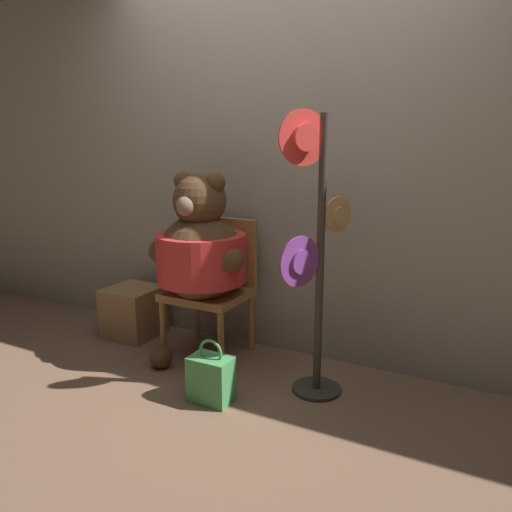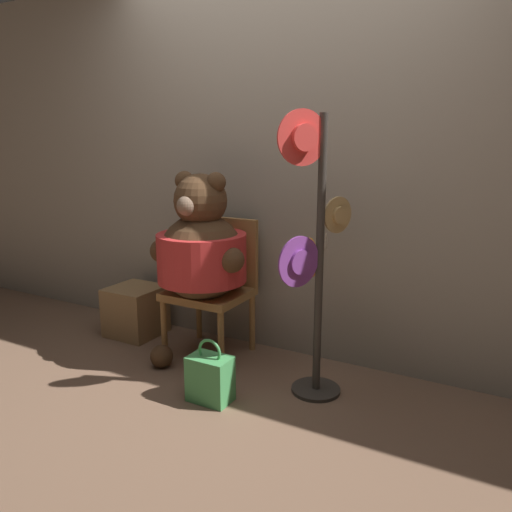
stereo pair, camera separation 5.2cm
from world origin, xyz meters
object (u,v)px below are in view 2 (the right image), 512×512
object	(u,v)px
teddy_bear	(201,252)
hat_display_rack	(313,250)
handbag_on_ground	(210,378)
chair	(215,281)

from	to	relation	value
teddy_bear	hat_display_rack	bearing A→B (deg)	-5.32
hat_display_rack	handbag_on_ground	distance (m)	0.90
hat_display_rack	handbag_on_ground	world-z (taller)	hat_display_rack
teddy_bear	chair	bearing A→B (deg)	91.49
chair	teddy_bear	size ratio (longest dim) A/B	0.74
chair	hat_display_rack	world-z (taller)	hat_display_rack
chair	teddy_bear	xyz separation A→B (m)	(0.00, -0.15, 0.23)
chair	handbag_on_ground	world-z (taller)	chair
teddy_bear	handbag_on_ground	world-z (taller)	teddy_bear
handbag_on_ground	teddy_bear	bearing A→B (deg)	128.51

